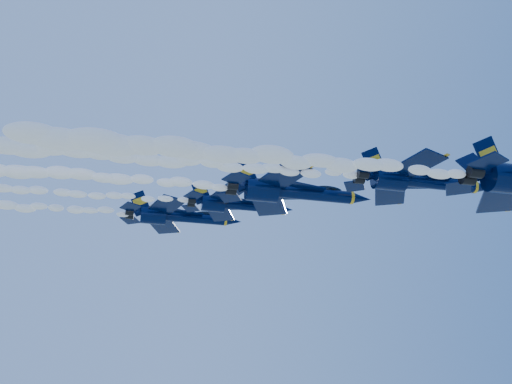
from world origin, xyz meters
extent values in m
ellipsoid|color=black|center=(14.31, -15.34, 149.22)|extent=(1.79, 3.10, 7.34)
cube|color=black|center=(16.37, -10.76, 149.28)|extent=(6.15, 7.29, 0.21)
cube|color=black|center=(11.78, -16.55, 151.00)|extent=(3.74, 1.18, 4.02)
cube|color=black|center=(11.78, -14.14, 151.00)|extent=(3.74, 1.18, 4.02)
cylinder|color=black|center=(10.29, -16.09, 149.16)|extent=(1.38, 1.26, 1.26)
cylinder|color=black|center=(10.29, -14.60, 149.16)|extent=(1.38, 1.26, 1.26)
ellipsoid|color=white|center=(-11.65, -15.34, 148.89)|extent=(42.74, 2.40, 2.16)
cylinder|color=black|center=(13.01, -4.71, 153.99)|extent=(9.12, 1.52, 1.52)
ellipsoid|color=black|center=(6.62, -4.71, 153.94)|extent=(1.58, 2.74, 6.49)
cone|color=black|center=(18.89, -4.71, 153.99)|extent=(2.64, 1.52, 1.52)
cylinder|color=yellow|center=(17.67, -4.71, 153.99)|extent=(0.35, 1.58, 1.58)
ellipsoid|color=black|center=(14.73, -4.71, 154.75)|extent=(3.65, 1.19, 1.00)
cube|color=yellow|center=(14.73, -4.71, 154.45)|extent=(4.26, 1.01, 0.18)
cube|color=black|center=(8.45, -8.77, 153.99)|extent=(5.43, 6.44, 0.18)
cube|color=black|center=(8.45, -0.66, 153.99)|extent=(5.43, 6.44, 0.18)
cube|color=yellow|center=(9.87, -8.77, 154.09)|extent=(2.44, 5.08, 0.10)
cube|color=yellow|center=(9.87, -0.66, 154.09)|extent=(2.44, 5.08, 0.10)
cube|color=black|center=(4.39, -5.78, 155.51)|extent=(3.30, 1.04, 3.55)
cube|color=black|center=(4.39, -3.65, 155.51)|extent=(3.30, 1.04, 3.55)
cylinder|color=black|center=(3.07, -5.37, 153.89)|extent=(1.22, 1.12, 1.12)
cylinder|color=black|center=(3.07, -4.05, 153.89)|extent=(1.22, 1.12, 1.12)
cube|color=yellow|center=(9.97, -4.71, 154.78)|extent=(11.15, 0.35, 0.08)
ellipsoid|color=white|center=(-18.80, -4.71, 153.62)|extent=(42.74, 2.12, 1.91)
cylinder|color=black|center=(-0.85, 1.34, 154.12)|extent=(9.63, 1.60, 1.60)
ellipsoid|color=black|center=(-7.59, 1.34, 154.07)|extent=(1.67, 2.89, 6.85)
cone|color=black|center=(5.35, 1.34, 154.12)|extent=(2.78, 1.60, 1.60)
cylinder|color=yellow|center=(4.07, 1.34, 154.12)|extent=(0.37, 1.67, 1.67)
ellipsoid|color=black|center=(0.97, 1.34, 154.92)|extent=(3.85, 1.25, 1.06)
cube|color=yellow|center=(0.97, 1.34, 154.60)|extent=(4.49, 1.07, 0.19)
cube|color=black|center=(-5.67, -2.94, 154.12)|extent=(5.74, 6.80, 0.19)
cube|color=black|center=(-5.67, 5.62, 154.12)|extent=(5.74, 6.80, 0.19)
cube|color=yellow|center=(-4.17, -2.94, 154.23)|extent=(2.58, 5.36, 0.11)
cube|color=yellow|center=(-4.17, 5.62, 154.23)|extent=(2.58, 5.36, 0.11)
cube|color=black|center=(-9.95, 0.22, 155.72)|extent=(3.49, 1.10, 3.75)
cube|color=black|center=(-9.95, 2.47, 155.72)|extent=(3.49, 1.10, 3.75)
cylinder|color=black|center=(-11.34, 0.65, 154.01)|extent=(1.28, 1.18, 1.18)
cylinder|color=black|center=(-11.34, 2.04, 154.01)|extent=(1.28, 1.18, 1.18)
cube|color=yellow|center=(-4.06, 1.34, 154.95)|extent=(11.77, 0.37, 0.09)
ellipsoid|color=white|center=(-33.24, 1.34, 153.74)|extent=(42.74, 2.24, 2.01)
cylinder|color=black|center=(-6.84, 12.17, 156.92)|extent=(7.83, 1.31, 1.31)
ellipsoid|color=black|center=(-12.33, 12.17, 156.88)|extent=(1.36, 2.35, 5.57)
cone|color=black|center=(-1.79, 12.17, 156.92)|extent=(2.26, 1.31, 1.31)
cylinder|color=yellow|center=(-2.84, 12.17, 156.92)|extent=(0.30, 1.36, 1.36)
ellipsoid|color=black|center=(-5.36, 12.17, 157.58)|extent=(3.13, 1.02, 0.86)
cube|color=yellow|center=(-5.36, 12.17, 157.32)|extent=(3.66, 0.87, 0.16)
cube|color=black|center=(-10.76, 8.69, 156.92)|extent=(4.67, 5.53, 0.16)
cube|color=black|center=(-10.76, 15.66, 156.92)|extent=(4.67, 5.53, 0.16)
cube|color=yellow|center=(-9.54, 8.69, 157.01)|extent=(2.10, 4.36, 0.09)
cube|color=yellow|center=(-9.54, 15.66, 157.01)|extent=(2.10, 4.36, 0.09)
cube|color=black|center=(-14.24, 11.26, 158.23)|extent=(2.84, 0.90, 3.05)
cube|color=black|center=(-14.24, 13.09, 158.23)|extent=(2.84, 0.90, 3.05)
cylinder|color=black|center=(-15.37, 11.61, 156.84)|extent=(1.04, 0.96, 0.96)
cylinder|color=black|center=(-15.37, 12.74, 156.84)|extent=(1.04, 0.96, 0.96)
cube|color=yellow|center=(-9.45, 12.17, 157.60)|extent=(9.57, 0.30, 0.07)
ellipsoid|color=white|center=(-37.17, 12.17, 156.57)|extent=(42.74, 1.82, 1.64)
cylinder|color=black|center=(-13.94, 21.60, 158.59)|extent=(9.28, 1.55, 1.55)
ellipsoid|color=black|center=(-20.43, 21.60, 158.54)|extent=(1.61, 2.78, 6.60)
cone|color=black|center=(-7.96, 21.60, 158.59)|extent=(2.68, 1.55, 1.55)
cylinder|color=yellow|center=(-9.19, 21.60, 158.59)|extent=(0.36, 1.61, 1.61)
ellipsoid|color=black|center=(-12.18, 21.60, 159.36)|extent=(3.71, 1.21, 1.02)
cube|color=yellow|center=(-12.18, 21.60, 159.05)|extent=(4.33, 1.03, 0.19)
cube|color=black|center=(-18.58, 17.47, 158.59)|extent=(5.53, 6.55, 0.19)
cube|color=black|center=(-18.58, 25.72, 158.59)|extent=(5.53, 6.55, 0.19)
cube|color=yellow|center=(-17.13, 17.47, 158.69)|extent=(2.49, 5.16, 0.10)
cube|color=yellow|center=(-17.13, 25.72, 158.69)|extent=(2.49, 5.16, 0.10)
cube|color=black|center=(-22.70, 20.51, 160.14)|extent=(3.36, 1.06, 3.61)
cube|color=black|center=(-22.70, 22.68, 160.14)|extent=(3.36, 1.06, 3.61)
cylinder|color=black|center=(-24.04, 20.93, 158.49)|extent=(1.24, 1.13, 1.13)
cylinder|color=black|center=(-24.04, 22.27, 158.49)|extent=(1.24, 1.13, 1.13)
cube|color=yellow|center=(-17.03, 21.60, 159.40)|extent=(11.34, 0.36, 0.08)
camera|label=1|loc=(-20.66, -60.10, 122.02)|focal=40.00mm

